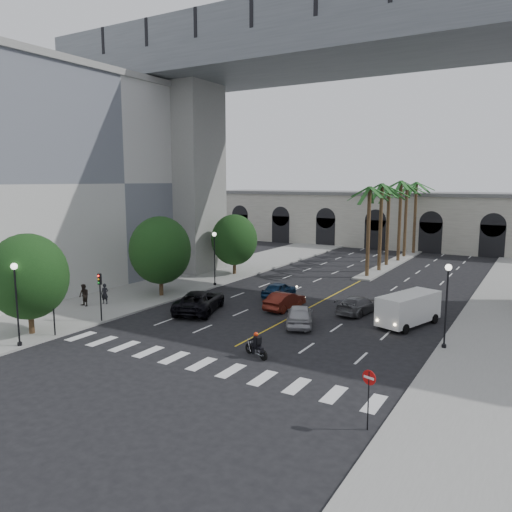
{
  "coord_description": "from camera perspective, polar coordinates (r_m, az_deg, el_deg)",
  "views": [
    {
      "loc": [
        16.38,
        -23.2,
        10.33
      ],
      "look_at": [
        -0.83,
        6.0,
        5.16
      ],
      "focal_mm": 35.0,
      "sensor_mm": 36.0,
      "label": 1
    }
  ],
  "objects": [
    {
      "name": "palm_f",
      "position": [
        73.03,
        17.86,
        7.58
      ],
      "size": [
        3.2,
        3.2,
        10.7
      ],
      "color": "#47331E",
      "rests_on": "ground"
    },
    {
      "name": "traffic_signal_near",
      "position": [
        35.44,
        -22.19,
        -4.72
      ],
      "size": [
        0.25,
        0.18,
        3.65
      ],
      "color": "black",
      "rests_on": "ground"
    },
    {
      "name": "car_b",
      "position": [
        40.39,
        3.3,
        -5.11
      ],
      "size": [
        1.83,
        4.43,
        1.43
      ],
      "primitive_type": "imported",
      "rotation": [
        0.0,
        0.0,
        3.07
      ],
      "color": "#4C160F",
      "rests_on": "ground"
    },
    {
      "name": "car_c",
      "position": [
        39.83,
        -6.47,
        -5.15
      ],
      "size": [
        4.62,
        6.7,
        1.7
      ],
      "primitive_type": "imported",
      "rotation": [
        0.0,
        0.0,
        3.46
      ],
      "color": "black",
      "rests_on": "ground"
    },
    {
      "name": "palm_d",
      "position": [
        65.26,
        16.25,
        7.73
      ],
      "size": [
        3.2,
        3.2,
        10.9
      ],
      "color": "#47331E",
      "rests_on": "ground"
    },
    {
      "name": "car_d",
      "position": [
        39.95,
        11.6,
        -5.49
      ],
      "size": [
        2.61,
        4.92,
        1.36
      ],
      "primitive_type": "imported",
      "rotation": [
        0.0,
        0.0,
        2.99
      ],
      "color": "#56575B",
      "rests_on": "ground"
    },
    {
      "name": "traffic_signal_far",
      "position": [
        37.92,
        -17.39,
        -3.63
      ],
      "size": [
        0.25,
        0.18,
        3.65
      ],
      "color": "black",
      "rests_on": "ground"
    },
    {
      "name": "street_tree_mid",
      "position": [
        44.76,
        -10.9,
        0.66
      ],
      "size": [
        5.44,
        5.44,
        7.21
      ],
      "color": "#382616",
      "rests_on": "ground"
    },
    {
      "name": "bridge",
      "position": [
        47.73,
        15.06,
        18.26
      ],
      "size": [
        75.0,
        13.0,
        26.0
      ],
      "color": "gray",
      "rests_on": "ground"
    },
    {
      "name": "lamp_post_right",
      "position": [
        32.39,
        20.96,
        -4.59
      ],
      "size": [
        0.4,
        0.4,
        5.35
      ],
      "color": "black",
      "rests_on": "ground"
    },
    {
      "name": "street_tree_far",
      "position": [
        54.3,
        -2.5,
        1.86
      ],
      "size": [
        5.04,
        5.04,
        6.68
      ],
      "color": "#382616",
      "rests_on": "ground"
    },
    {
      "name": "car_a",
      "position": [
        36.05,
        5.01,
        -6.73
      ],
      "size": [
        3.51,
        4.9,
        1.55
      ],
      "primitive_type": "imported",
      "rotation": [
        0.0,
        0.0,
        3.56
      ],
      "color": "#A0A0A5",
      "rests_on": "ground"
    },
    {
      "name": "building_left",
      "position": [
        55.87,
        -20.65,
        8.11
      ],
      "size": [
        16.5,
        32.5,
        20.6
      ],
      "color": "silver",
      "rests_on": "ground"
    },
    {
      "name": "do_not_enter_sign",
      "position": [
        21.73,
        12.77,
        -14.37
      ],
      "size": [
        0.62,
        0.21,
        2.62
      ],
      "rotation": [
        0.0,
        0.0,
        -0.29
      ],
      "color": "black",
      "rests_on": "ground"
    },
    {
      "name": "palm_a",
      "position": [
        53.78,
        12.86,
        7.14
      ],
      "size": [
        3.2,
        3.2,
        10.3
      ],
      "color": "#47331E",
      "rests_on": "ground"
    },
    {
      "name": "median",
      "position": [
        64.18,
        15.32,
        -0.81
      ],
      "size": [
        2.0,
        24.0,
        0.2
      ],
      "primitive_type": "cube",
      "color": "gray",
      "rests_on": "ground"
    },
    {
      "name": "pedestrian_b",
      "position": [
        42.99,
        -19.07,
        -4.26
      ],
      "size": [
        0.94,
        0.77,
        1.82
      ],
      "primitive_type": "imported",
      "rotation": [
        0.0,
        0.0,
        -0.09
      ],
      "color": "black",
      "rests_on": "sidewalk_left"
    },
    {
      "name": "motorcycle_rider",
      "position": [
        29.74,
        0.08,
        -10.25
      ],
      "size": [
        1.96,
        0.94,
        1.51
      ],
      "rotation": [
        0.0,
        0.0,
        -0.42
      ],
      "color": "black",
      "rests_on": "ground"
    },
    {
      "name": "pier_building",
      "position": [
        80.13,
        18.66,
        3.88
      ],
      "size": [
        71.0,
        10.5,
        8.5
      ],
      "color": "beige",
      "rests_on": "ground"
    },
    {
      "name": "palm_e",
      "position": [
        69.21,
        16.87,
        7.36
      ],
      "size": [
        3.2,
        3.2,
        10.4
      ],
      "color": "#47331E",
      "rests_on": "ground"
    },
    {
      "name": "sidewalk_left",
      "position": [
        50.49,
        -8.72,
        -3.15
      ],
      "size": [
        8.0,
        100.0,
        0.15
      ],
      "primitive_type": "cube",
      "color": "gray",
      "rests_on": "ground"
    },
    {
      "name": "lamp_post_left_near",
      "position": [
        33.97,
        -25.71,
        -4.28
      ],
      "size": [
        0.4,
        0.4,
        5.35
      ],
      "color": "black",
      "rests_on": "ground"
    },
    {
      "name": "pedestrian_a",
      "position": [
        43.34,
        -16.9,
        -4.15
      ],
      "size": [
        0.72,
        0.6,
        1.69
      ],
      "primitive_type": "imported",
      "rotation": [
        0.0,
        0.0,
        0.36
      ],
      "color": "black",
      "rests_on": "sidewalk_left"
    },
    {
      "name": "palm_c",
      "position": [
        61.5,
        14.97,
        7.06
      ],
      "size": [
        3.2,
        3.2,
        10.1
      ],
      "color": "#47331E",
      "rests_on": "ground"
    },
    {
      "name": "lamp_post_left_far",
      "position": [
        48.57,
        -4.77,
        0.23
      ],
      "size": [
        0.4,
        0.4,
        5.35
      ],
      "color": "black",
      "rests_on": "ground"
    },
    {
      "name": "ground",
      "position": [
        30.22,
        -4.52,
        -11.34
      ],
      "size": [
        140.0,
        140.0,
        0.0
      ],
      "primitive_type": "plane",
      "color": "black",
      "rests_on": "ground"
    },
    {
      "name": "street_tree_near",
      "position": [
        36.21,
        -24.59,
        -2.15
      ],
      "size": [
        5.2,
        5.2,
        6.89
      ],
      "color": "#382616",
      "rests_on": "ground"
    },
    {
      "name": "car_e",
      "position": [
        44.41,
        2.66,
        -3.86
      ],
      "size": [
        1.8,
        4.15,
        1.39
      ],
      "primitive_type": "imported",
      "rotation": [
        0.0,
        0.0,
        3.1
      ],
      "color": "#10294A",
      "rests_on": "ground"
    },
    {
      "name": "cargo_van",
      "position": [
        37.36,
        17.0,
        -5.72
      ],
      "size": [
        3.62,
        5.79,
        2.31
      ],
      "rotation": [
        0.0,
        0.0,
        -0.32
      ],
      "color": "silver",
      "rests_on": "ground"
    },
    {
      "name": "palm_b",
      "position": [
        57.56,
        14.19,
        7.46
      ],
      "size": [
        3.2,
        3.2,
        10.6
      ],
      "color": "#47331E",
      "rests_on": "ground"
    }
  ]
}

